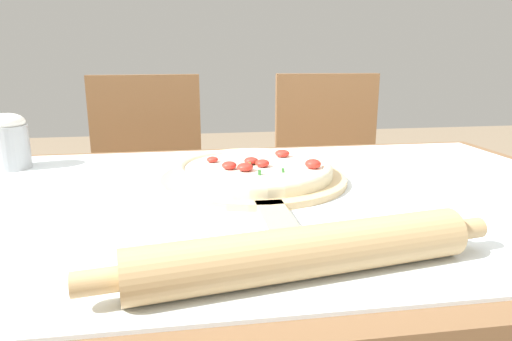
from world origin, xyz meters
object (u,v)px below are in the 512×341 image
object	(u,v)px
pizza_peel	(255,181)
rolling_pin	(304,252)
chair_left	(149,188)
flour_cup	(8,141)
chair_right	(330,180)
pizza	(254,169)

from	to	relation	value
pizza_peel	rolling_pin	bearing A→B (deg)	-90.60
pizza_peel	chair_left	world-z (taller)	chair_left
flour_cup	chair_right	bearing A→B (deg)	29.07
pizza_peel	flour_cup	bearing A→B (deg)	157.72
pizza_peel	flour_cup	world-z (taller)	flour_cup
pizza	flour_cup	xyz separation A→B (m)	(-0.51, 0.19, 0.04)
chair_left	chair_right	world-z (taller)	same
pizza	flour_cup	distance (m)	0.55
chair_right	flour_cup	size ratio (longest dim) A/B	7.46
chair_left	flour_cup	distance (m)	0.62
pizza	chair_right	xyz separation A→B (m)	(0.39, 0.69, -0.23)
pizza	flour_cup	world-z (taller)	flour_cup
pizza_peel	chair_right	xyz separation A→B (m)	(0.39, 0.71, -0.21)
chair_left	flour_cup	bearing A→B (deg)	-120.57
rolling_pin	flour_cup	size ratio (longest dim) A/B	4.00
pizza	chair_right	bearing A→B (deg)	60.69
rolling_pin	flour_cup	world-z (taller)	flour_cup
chair_left	pizza_peel	bearing A→B (deg)	-73.74
chair_left	rolling_pin	bearing A→B (deg)	-80.66
pizza_peel	flour_cup	xyz separation A→B (m)	(-0.51, 0.21, 0.06)
pizza	chair_right	distance (m)	0.82
rolling_pin	flour_cup	xyz separation A→B (m)	(-0.51, 0.59, 0.03)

